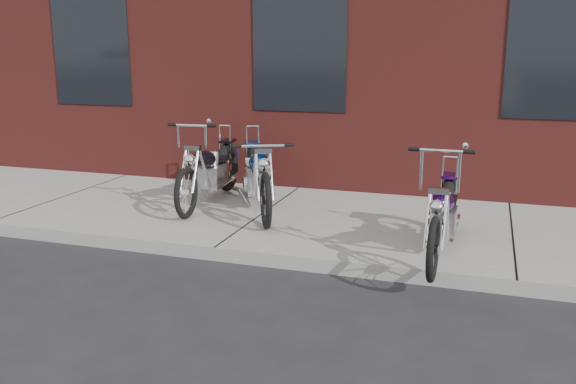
% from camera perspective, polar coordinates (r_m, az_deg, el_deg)
% --- Properties ---
extents(ground, '(120.00, 120.00, 0.00)m').
position_cam_1_polar(ground, '(6.53, -6.89, -6.44)').
color(ground, black).
rests_on(ground, ground).
extents(sidewalk, '(22.00, 3.00, 0.15)m').
position_cam_1_polar(sidewalk, '(7.82, -2.27, -2.44)').
color(sidewalk, gray).
rests_on(sidewalk, ground).
extents(chopper_purple, '(0.51, 2.09, 1.17)m').
position_cam_1_polar(chopper_purple, '(6.31, 14.25, -2.43)').
color(chopper_purple, black).
rests_on(chopper_purple, sidewalk).
extents(chopper_blue, '(1.14, 2.12, 1.01)m').
position_cam_1_polar(chopper_blue, '(7.85, -2.80, 1.31)').
color(chopper_blue, black).
rests_on(chopper_blue, sidewalk).
extents(chopper_third, '(0.55, 2.24, 1.14)m').
position_cam_1_polar(chopper_third, '(8.29, -7.28, 1.77)').
color(chopper_third, black).
rests_on(chopper_third, sidewalk).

